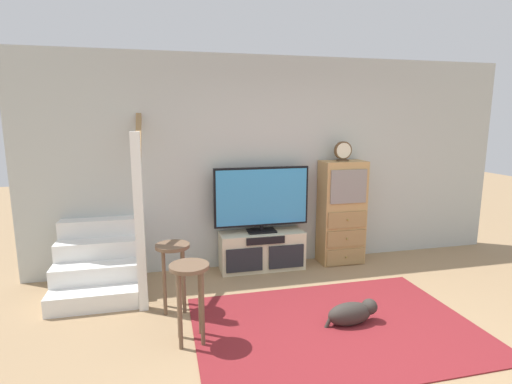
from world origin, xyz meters
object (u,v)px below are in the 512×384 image
media_console (262,251)px  desk_clock (343,151)px  bar_stool_near (190,285)px  television (262,198)px  bar_stool_far (173,261)px  side_cabinet (342,213)px  dog (352,313)px

media_console → desk_clock: 1.66m
bar_stool_near → television: bearing=56.3°
television → desk_clock: size_ratio=4.76×
television → bar_stool_far: bearing=-141.9°
bar_stool_far → bar_stool_near: bearing=-79.5°
media_console → television: television is taller
television → bar_stool_near: (-1.02, -1.54, -0.41)m
bar_stool_near → bar_stool_far: 0.65m
television → side_cabinet: 1.13m
media_console → bar_stool_near: size_ratio=1.52×
media_console → side_cabinet: bearing=0.5°
bar_stool_far → side_cabinet: bearing=21.5°
bar_stool_far → media_console: bearing=37.4°
media_console → desk_clock: desk_clock is taller
television → bar_stool_far: (-1.14, -0.90, -0.42)m
bar_stool_near → desk_clock: bearing=35.7°
television → desk_clock: desk_clock is taller
side_cabinet → bar_stool_near: (-2.12, -1.52, -0.16)m
media_console → television: (-0.00, 0.02, 0.69)m
media_console → desk_clock: (1.08, -0.00, 1.26)m
desk_clock → dog: desk_clock is taller
side_cabinet → dog: (-0.62, -1.58, -0.57)m
television → bar_stool_near: size_ratio=1.72×
television → side_cabinet: bearing=-0.7°
desk_clock → bar_stool_near: size_ratio=0.36×
television → side_cabinet: (1.10, -0.01, -0.25)m
side_cabinet → bar_stool_near: bearing=-144.4°
side_cabinet → desk_clock: 0.82m
desk_clock → bar_stool_far: desk_clock is taller
dog → television: bearing=106.7°
television → bar_stool_far: television is taller
desk_clock → dog: bearing=-110.8°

